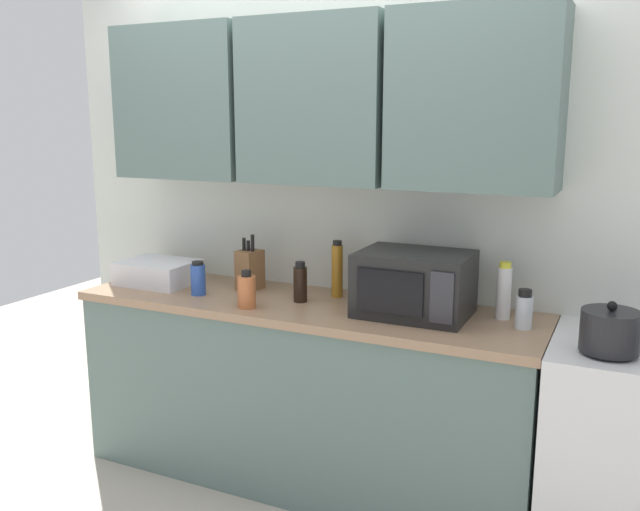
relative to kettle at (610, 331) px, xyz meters
name	(u,v)px	position (x,y,z in m)	size (l,w,h in m)	color
wall_back_with_cabinets	(326,156)	(-1.33, 0.39, 0.58)	(3.10, 0.38, 2.60)	silver
counter_run	(305,391)	(-1.33, 0.16, -0.54)	(2.23, 0.63, 0.90)	slate
kettle	(610,331)	(0.00, 0.00, 0.00)	(0.21, 0.21, 0.19)	black
microwave	(414,284)	(-0.80, 0.18, 0.05)	(0.48, 0.37, 0.28)	black
dish_rack	(158,272)	(-2.19, 0.16, -0.03)	(0.38, 0.30, 0.12)	silver
knife_block	(250,269)	(-1.69, 0.26, 0.01)	(0.12, 0.14, 0.28)	brown
bottle_amber_vinegar	(337,270)	(-1.23, 0.32, 0.04)	(0.05, 0.05, 0.28)	#AD701E
bottle_soy_dark	(300,283)	(-1.35, 0.16, 0.00)	(0.06, 0.06, 0.19)	black
bottle_clear_tall	(524,310)	(-0.33, 0.19, -0.01)	(0.07, 0.07, 0.16)	silver
bottle_blue_cleaner	(198,279)	(-1.86, 0.06, -0.01)	(0.07, 0.07, 0.17)	#2D56B7
bottle_spice_jar	(247,291)	(-1.52, -0.04, -0.01)	(0.08, 0.08, 0.17)	#BC6638
bottle_white_jar	(504,292)	(-0.44, 0.29, 0.03)	(0.06, 0.06, 0.25)	white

